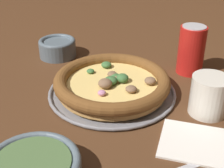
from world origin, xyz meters
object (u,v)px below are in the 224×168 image
at_px(pizza, 112,83).
at_px(bowl_near, 57,47).
at_px(drinking_cup, 209,96).
at_px(beverage_can, 191,50).
at_px(fork, 218,156).
at_px(napkin, 204,144).
at_px(pizza_tray, 112,92).

bearing_deg(pizza, bowl_near, 147.54).
distance_m(pizza, drinking_cup, 0.21).
xyz_separation_m(bowl_near, beverage_can, (0.37, 0.03, 0.03)).
bearing_deg(fork, napkin, 94.73).
relative_size(pizza_tray, bowl_near, 2.79).
bearing_deg(fork, beverage_can, 63.15).
height_order(pizza_tray, napkin, pizza_tray).
relative_size(pizza_tray, pizza, 1.10).
xyz_separation_m(bowl_near, napkin, (0.44, -0.25, -0.02)).
height_order(bowl_near, fork, bowl_near).
bearing_deg(drinking_cup, pizza, 179.77).
bearing_deg(napkin, drinking_cup, 94.37).
xyz_separation_m(fork, beverage_can, (-0.10, 0.31, 0.06)).
relative_size(bowl_near, beverage_can, 0.84).
height_order(pizza, bowl_near, bowl_near).
xyz_separation_m(drinking_cup, fork, (0.03, -0.13, -0.04)).
distance_m(bowl_near, beverage_can, 0.37).
distance_m(pizza, napkin, 0.25).
distance_m(drinking_cup, fork, 0.14).
relative_size(bowl_near, fork, 0.82).
bearing_deg(drinking_cup, beverage_can, 110.21).
xyz_separation_m(pizza_tray, napkin, (0.22, -0.11, -0.00)).
distance_m(fork, beverage_can, 0.33).
relative_size(pizza, drinking_cup, 3.21).
bearing_deg(bowl_near, napkin, -29.60).
distance_m(bowl_near, napkin, 0.51).
xyz_separation_m(pizza_tray, fork, (0.25, -0.13, -0.00)).
bearing_deg(napkin, fork, -40.50).
height_order(pizza_tray, beverage_can, beverage_can).
height_order(pizza_tray, bowl_near, bowl_near).
relative_size(bowl_near, drinking_cup, 1.27).
bearing_deg(drinking_cup, pizza_tray, 179.80).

